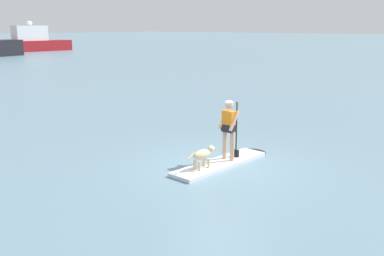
{
  "coord_description": "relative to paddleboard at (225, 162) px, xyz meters",
  "views": [
    {
      "loc": [
        -9.3,
        -6.81,
        3.71
      ],
      "look_at": [
        0.0,
        1.0,
        0.9
      ],
      "focal_mm": 41.47,
      "sensor_mm": 36.0,
      "label": 1
    }
  ],
  "objects": [
    {
      "name": "paddleboard",
      "position": [
        0.0,
        0.0,
        0.0
      ],
      "size": [
        3.54,
        0.92,
        0.1
      ],
      "color": "silver",
      "rests_on": "ground_plane"
    },
    {
      "name": "moored_boat_outer",
      "position": [
        26.48,
        54.09,
        1.34
      ],
      "size": [
        10.74,
        3.56,
        4.38
      ],
      "color": "maroon",
      "rests_on": "ground_plane"
    },
    {
      "name": "ground_plane",
      "position": [
        -0.23,
        0.01,
        -0.05
      ],
      "size": [
        400.0,
        400.0,
        0.0
      ],
      "primitive_type": "plane",
      "color": "slate"
    },
    {
      "name": "person_paddler",
      "position": [
        0.13,
        -0.01,
        1.0
      ],
      "size": [
        0.62,
        0.49,
        1.65
      ],
      "color": "tan",
      "rests_on": "paddleboard"
    },
    {
      "name": "dog",
      "position": [
        -0.93,
        0.05,
        0.41
      ],
      "size": [
        1.07,
        0.25,
        0.54
      ],
      "color": "#CCB78C",
      "rests_on": "paddleboard"
    }
  ]
}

